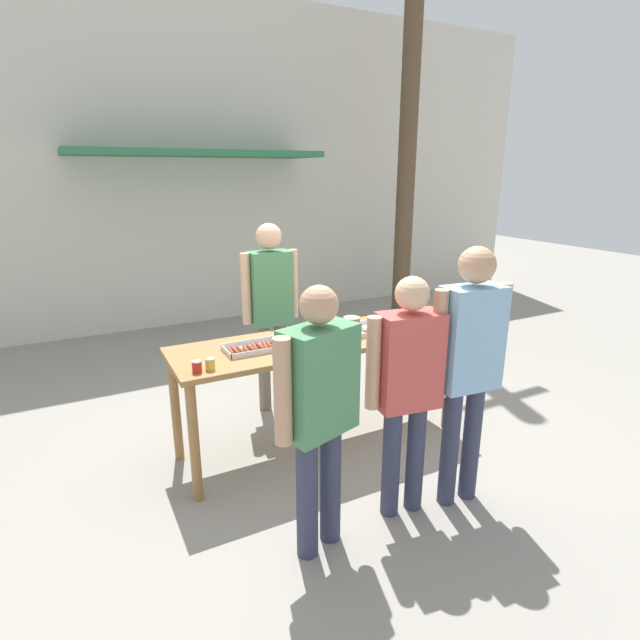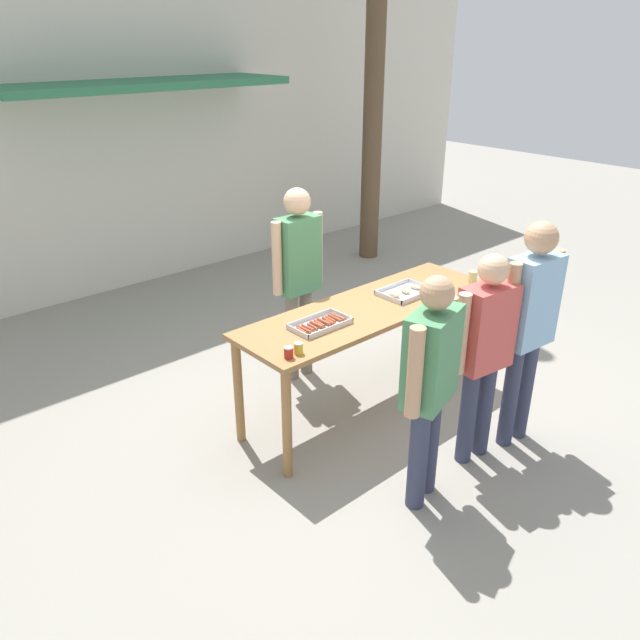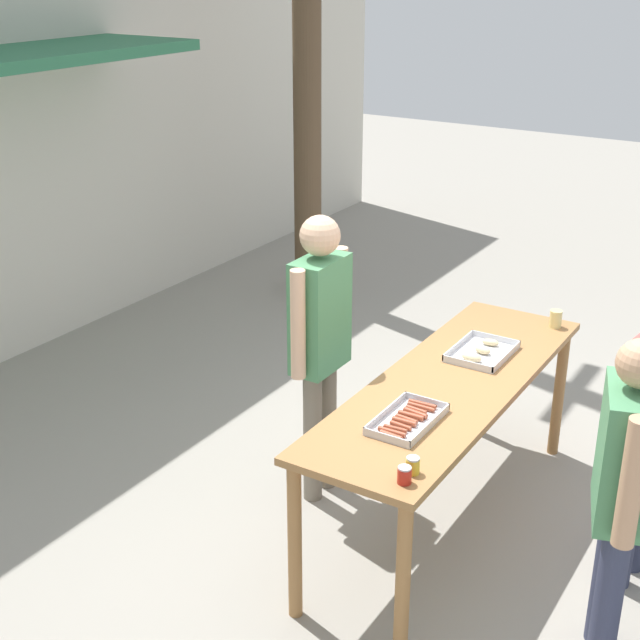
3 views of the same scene
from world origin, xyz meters
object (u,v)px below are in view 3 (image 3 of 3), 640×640
at_px(person_server_behind_table, 320,332).
at_px(condiment_jar_mustard, 404,475).
at_px(person_customer_holding_hotdog, 624,479).
at_px(food_tray_buns, 481,352).
at_px(food_tray_sausages, 407,420).
at_px(condiment_jar_ketchup, 413,465).
at_px(beer_cup, 556,319).

bearing_deg(person_server_behind_table, condiment_jar_mustard, -132.85).
bearing_deg(person_customer_holding_hotdog, food_tray_buns, -149.11).
xyz_separation_m(food_tray_sausages, food_tray_buns, (0.94, 0.00, 0.00)).
distance_m(condiment_jar_mustard, person_server_behind_table, 1.39).
bearing_deg(condiment_jar_ketchup, person_server_behind_table, 50.26).
xyz_separation_m(condiment_jar_ketchup, person_server_behind_table, (0.84, 1.02, 0.11)).
bearing_deg(beer_cup, person_customer_holding_hotdog, -152.48).
distance_m(food_tray_sausages, beer_cup, 1.59).
xyz_separation_m(food_tray_sausages, beer_cup, (1.58, -0.23, 0.04)).
bearing_deg(person_customer_holding_hotdog, person_server_behind_table, -121.07).
height_order(food_tray_sausages, beer_cup, beer_cup).
distance_m(food_tray_sausages, condiment_jar_ketchup, 0.46).
xyz_separation_m(food_tray_buns, person_customer_holding_hotdog, (-0.96, -1.06, 0.02)).
bearing_deg(condiment_jar_ketchup, person_customer_holding_hotdog, -65.21).
bearing_deg(person_server_behind_table, beer_cup, -42.28).
bearing_deg(person_customer_holding_hotdog, beer_cup, -169.48).
xyz_separation_m(condiment_jar_ketchup, person_customer_holding_hotdog, (0.38, -0.83, 0.00)).
xyz_separation_m(condiment_jar_ketchup, beer_cup, (1.98, 0.00, 0.01)).
bearing_deg(beer_cup, food_tray_buns, 160.38).
height_order(food_tray_sausages, person_server_behind_table, person_server_behind_table).
height_order(condiment_jar_ketchup, person_server_behind_table, person_server_behind_table).
bearing_deg(condiment_jar_mustard, food_tray_sausages, 25.45).
distance_m(food_tray_buns, person_customer_holding_hotdog, 1.42).
xyz_separation_m(condiment_jar_mustard, beer_cup, (2.07, 0.01, 0.01)).
height_order(food_tray_buns, condiment_jar_ketchup, condiment_jar_ketchup).
distance_m(beer_cup, person_customer_holding_hotdog, 1.80).
bearing_deg(person_server_behind_table, food_tray_buns, -58.31).
height_order(food_tray_sausages, food_tray_buns, food_tray_buns).
bearing_deg(condiment_jar_ketchup, beer_cup, 0.04).
relative_size(food_tray_sausages, person_server_behind_table, 0.26).
relative_size(food_tray_sausages, food_tray_buns, 1.04).
relative_size(beer_cup, person_server_behind_table, 0.06).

